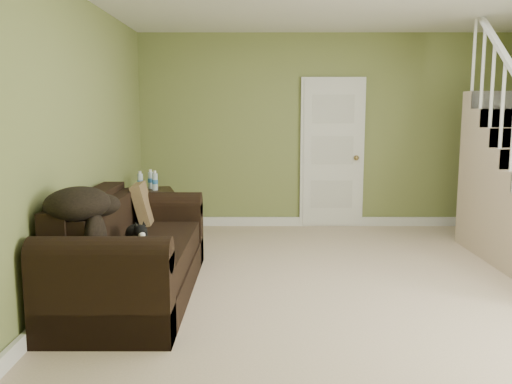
{
  "coord_description": "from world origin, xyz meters",
  "views": [
    {
      "loc": [
        -0.92,
        -4.62,
        1.59
      ],
      "look_at": [
        -0.93,
        0.44,
        0.82
      ],
      "focal_mm": 38.0,
      "sensor_mm": 36.0,
      "label": 1
    }
  ],
  "objects_px": {
    "cat": "(136,235)",
    "banana": "(155,242)",
    "side_table": "(150,217)",
    "sofa": "(129,258)"
  },
  "relations": [
    {
      "from": "cat",
      "to": "banana",
      "type": "height_order",
      "value": "cat"
    },
    {
      "from": "side_table",
      "to": "banana",
      "type": "distance_m",
      "value": 1.99
    },
    {
      "from": "side_table",
      "to": "cat",
      "type": "distance_m",
      "value": 1.95
    },
    {
      "from": "cat",
      "to": "banana",
      "type": "xyz_separation_m",
      "value": [
        0.17,
        -0.02,
        -0.06
      ]
    },
    {
      "from": "sofa",
      "to": "banana",
      "type": "height_order",
      "value": "sofa"
    },
    {
      "from": "side_table",
      "to": "sofa",
      "type": "bearing_deg",
      "value": -84.46
    },
    {
      "from": "sofa",
      "to": "side_table",
      "type": "distance_m",
      "value": 1.81
    },
    {
      "from": "sofa",
      "to": "banana",
      "type": "xyz_separation_m",
      "value": [
        0.26,
        -0.13,
        0.17
      ]
    },
    {
      "from": "cat",
      "to": "banana",
      "type": "relative_size",
      "value": 2.25
    },
    {
      "from": "sofa",
      "to": "cat",
      "type": "height_order",
      "value": "sofa"
    }
  ]
}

